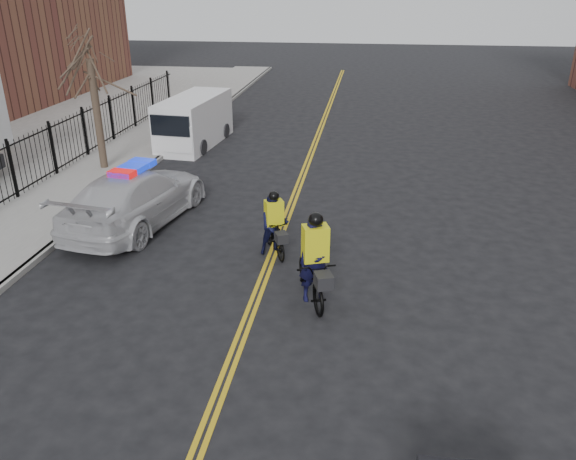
% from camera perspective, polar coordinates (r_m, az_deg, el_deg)
% --- Properties ---
extents(ground, '(120.00, 120.00, 0.00)m').
position_cam_1_polar(ground, '(11.75, -4.73, -10.65)').
color(ground, black).
rests_on(ground, ground).
extents(center_line_left, '(0.10, 60.00, 0.01)m').
position_cam_1_polar(center_line_left, '(18.78, 0.35, 3.20)').
color(center_line_left, gold).
rests_on(center_line_left, ground).
extents(center_line_right, '(0.10, 60.00, 0.01)m').
position_cam_1_polar(center_line_right, '(18.76, 0.83, 3.18)').
color(center_line_right, gold).
rests_on(center_line_right, ground).
extents(sidewalk, '(3.00, 60.00, 0.15)m').
position_cam_1_polar(sidewalk, '(21.04, -20.15, 4.21)').
color(sidewalk, gray).
rests_on(sidewalk, ground).
extents(curb, '(0.20, 60.00, 0.15)m').
position_cam_1_polar(curb, '(20.38, -16.42, 4.10)').
color(curb, gray).
rests_on(curb, ground).
extents(iron_fence, '(0.12, 28.00, 2.00)m').
position_cam_1_polar(iron_fence, '(21.52, -24.06, 6.61)').
color(iron_fence, black).
rests_on(iron_fence, ground).
extents(street_tree, '(3.20, 3.20, 4.80)m').
position_cam_1_polar(street_tree, '(22.02, -19.29, 14.51)').
color(street_tree, '#392C22').
rests_on(street_tree, sidewalk).
extents(police_cruiser, '(3.16, 5.98, 1.81)m').
position_cam_1_polar(police_cruiser, '(17.16, -15.18, 3.24)').
color(police_cruiser, silver).
rests_on(police_cruiser, ground).
extents(cargo_van, '(2.27, 5.15, 2.10)m').
position_cam_1_polar(cargo_van, '(25.28, -9.60, 10.74)').
color(cargo_van, white).
rests_on(cargo_van, ground).
extents(cyclist_near, '(1.44, 2.29, 2.13)m').
position_cam_1_polar(cyclist_near, '(12.60, 2.75, -4.10)').
color(cyclist_near, black).
rests_on(cyclist_near, ground).
extents(cyclist_far, '(1.21, 1.77, 1.76)m').
position_cam_1_polar(cyclist_far, '(14.73, -1.40, 0.06)').
color(cyclist_far, black).
rests_on(cyclist_far, ground).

